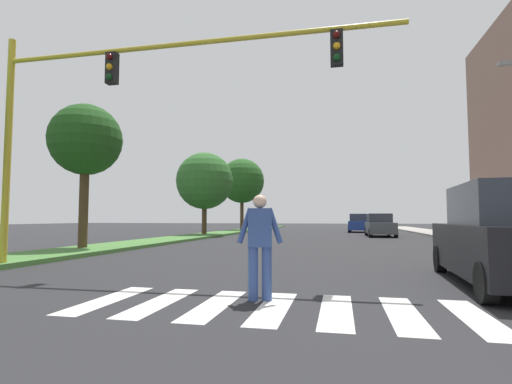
% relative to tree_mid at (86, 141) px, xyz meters
% --- Properties ---
extents(ground_plane, '(140.00, 140.00, 0.00)m').
position_rel_tree_mid_xyz_m(ground_plane, '(9.09, 15.70, -4.45)').
color(ground_plane, '#262628').
extents(crosswalk, '(5.85, 2.20, 0.01)m').
position_rel_tree_mid_xyz_m(crosswalk, '(9.09, -8.05, -4.45)').
color(crosswalk, silver).
rests_on(crosswalk, ground_plane).
extents(median_strip, '(2.64, 64.00, 0.15)m').
position_rel_tree_mid_xyz_m(median_strip, '(0.40, 13.70, -4.37)').
color(median_strip, '#477A38').
rests_on(median_strip, ground_plane).
extents(tree_mid, '(2.88, 2.88, 5.79)m').
position_rel_tree_mid_xyz_m(tree_mid, '(0.00, 0.00, 0.00)').
color(tree_mid, '#4C3823').
rests_on(tree_mid, median_strip).
extents(tree_far, '(4.25, 4.25, 6.08)m').
position_rel_tree_mid_xyz_m(tree_far, '(0.19, 13.70, -0.35)').
color(tree_far, '#4C3823').
rests_on(tree_far, median_strip).
extents(tree_distant, '(4.62, 4.62, 7.36)m').
position_rel_tree_mid_xyz_m(tree_distant, '(0.14, 25.21, 0.74)').
color(tree_distant, '#4C3823').
rests_on(tree_distant, median_strip).
extents(sidewalk_right, '(3.00, 64.00, 0.15)m').
position_rel_tree_mid_xyz_m(sidewalk_right, '(17.85, 13.70, -4.37)').
color(sidewalk_right, '#9E9991').
rests_on(sidewalk_right, ground_plane).
extents(traffic_light_gantry, '(10.24, 0.30, 6.00)m').
position_rel_tree_mid_xyz_m(traffic_light_gantry, '(4.51, -5.16, -0.04)').
color(traffic_light_gantry, gold).
rests_on(traffic_light_gantry, median_strip).
extents(pedestrian_performer, '(0.75, 0.31, 1.69)m').
position_rel_tree_mid_xyz_m(pedestrian_performer, '(8.79, -7.62, -3.52)').
color(pedestrian_performer, '#334C8C').
rests_on(pedestrian_performer, ground_plane).
extents(suv_crossing, '(2.20, 4.70, 1.97)m').
position_rel_tree_mid_xyz_m(suv_crossing, '(13.20, -5.41, -3.52)').
color(suv_crossing, black).
rests_on(suv_crossing, ground_plane).
extents(sedan_midblock, '(1.92, 4.51, 1.65)m').
position_rel_tree_mid_xyz_m(sedan_midblock, '(12.88, 15.74, -3.68)').
color(sedan_midblock, '#474C51').
rests_on(sedan_midblock, ground_plane).
extents(sedan_distant, '(2.05, 4.40, 1.74)m').
position_rel_tree_mid_xyz_m(sedan_distant, '(11.77, 24.48, -3.65)').
color(sedan_distant, navy).
rests_on(sedan_distant, ground_plane).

